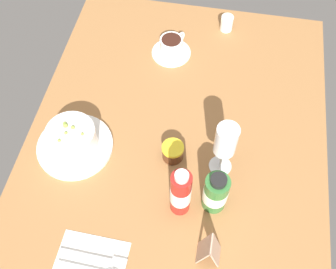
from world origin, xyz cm
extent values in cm
cube|color=#9E6B3D|center=(0.00, 0.00, -1.50)|extent=(110.00, 84.00, 3.00)
cylinder|color=white|center=(8.98, -27.24, 0.60)|extent=(21.07, 21.07, 1.20)
cylinder|color=white|center=(8.98, -27.24, 4.72)|extent=(13.23, 13.23, 7.04)
cylinder|color=beige|center=(8.98, -27.24, 7.44)|extent=(11.37, 11.37, 1.60)
sphere|color=#8BA742|center=(12.22, -28.92, 8.34)|extent=(0.89, 0.89, 0.89)
sphere|color=#8BA742|center=(7.47, -28.75, 8.34)|extent=(1.35, 1.35, 1.35)
sphere|color=#8BA742|center=(9.68, -27.95, 8.34)|extent=(0.91, 0.91, 0.91)
sphere|color=#8BA742|center=(9.26, -23.63, 8.34)|extent=(0.86, 0.86, 0.86)
sphere|color=#8BA742|center=(6.92, -29.13, 8.34)|extent=(1.05, 1.05, 1.05)
sphere|color=#8BA742|center=(7.73, -26.67, 8.34)|extent=(1.12, 1.12, 1.12)
cube|color=white|center=(38.91, -14.23, 0.15)|extent=(13.53, 17.03, 0.30)
cube|color=silver|center=(37.71, -15.23, 0.55)|extent=(1.54, 14.03, 0.50)
cube|color=silver|center=(37.71, -7.43, 0.55)|extent=(2.29, 3.65, 0.40)
cube|color=silver|center=(40.51, -15.23, 0.55)|extent=(1.32, 13.02, 0.50)
cylinder|color=white|center=(-30.87, -7.13, 0.45)|extent=(12.70, 12.70, 0.90)
cylinder|color=white|center=(-30.87, -7.13, 3.51)|extent=(7.36, 7.36, 5.22)
cylinder|color=#391B14|center=(-30.87, -7.13, 5.62)|extent=(6.26, 6.26, 1.00)
torus|color=white|center=(-34.89, -4.74, 3.77)|extent=(3.50, 2.53, 3.60)
cylinder|color=white|center=(-45.23, 9.30, 2.65)|extent=(4.10, 4.10, 5.30)
cone|color=white|center=(-44.43, 7.63, 4.67)|extent=(2.18, 2.48, 2.24)
cylinder|color=white|center=(7.62, 13.19, 0.20)|extent=(6.14, 6.14, 0.40)
cylinder|color=white|center=(7.62, 13.19, 4.61)|extent=(0.80, 0.80, 8.42)
cylinder|color=white|center=(7.62, 13.19, 13.53)|extent=(5.65, 5.65, 9.41)
cylinder|color=beige|center=(7.62, 13.19, 12.11)|extent=(4.63, 4.63, 5.65)
cylinder|color=#4E2815|center=(7.00, -0.44, 2.13)|extent=(5.71, 5.71, 4.26)
cylinder|color=yellow|center=(7.00, -0.44, 4.66)|extent=(6.00, 6.00, 0.80)
cylinder|color=#B21E19|center=(21.04, 4.31, 8.27)|extent=(5.02, 5.02, 16.55)
cylinder|color=silver|center=(21.04, 4.31, 7.94)|extent=(5.12, 5.12, 6.29)
cylinder|color=silver|center=(21.04, 4.31, 17.28)|extent=(3.26, 3.26, 1.46)
cylinder|color=#337233|center=(18.56, 12.60, 6.24)|extent=(6.09, 6.09, 12.47)
cylinder|color=white|center=(18.56, 12.60, 5.99)|extent=(6.21, 6.21, 4.74)
cylinder|color=black|center=(18.56, 12.60, 13.21)|extent=(3.96, 3.96, 1.46)
cube|color=tan|center=(32.06, 14.35, 4.51)|extent=(4.89, 3.02, 9.13)
cube|color=tan|center=(32.06, 11.72, 4.51)|extent=(4.89, 3.02, 9.13)
camera|label=1|loc=(59.61, 8.26, 96.37)|focal=42.68mm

